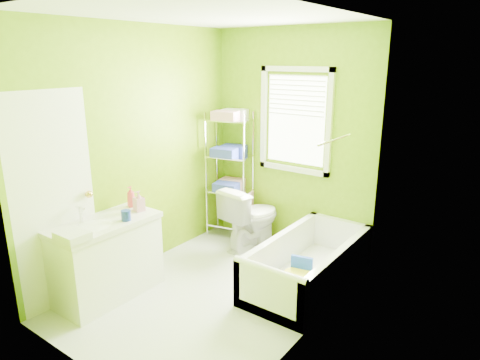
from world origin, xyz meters
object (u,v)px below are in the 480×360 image
Objects in this scene: vanity at (106,256)px; wire_shelf_unit at (231,161)px; toilet at (251,217)px; bathtub at (307,270)px.

wire_shelf_unit is at bearing 88.17° from vanity.
toilet is at bearing -21.37° from wire_shelf_unit.
vanity is (-1.48, -1.33, 0.25)m from bathtub.
vanity is at bearing -138.12° from bathtub.
vanity is at bearing 82.37° from toilet.
bathtub is at bearing 41.88° from vanity.
toilet is at bearing 157.59° from bathtub.
toilet is 0.77m from wire_shelf_unit.
wire_shelf_unit reaches higher than vanity.
bathtub is 1.74m from wire_shelf_unit.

